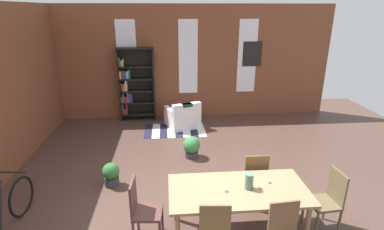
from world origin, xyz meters
name	(u,v)px	position (x,y,z in m)	size (l,w,h in m)	color
ground_plane	(208,209)	(0.00, 0.00, 0.00)	(11.93, 11.93, 0.00)	#4C362D
back_wall_brick	(188,63)	(0.00, 4.65, 1.63)	(8.45, 0.12, 3.26)	brown
window_pane_0	(127,58)	(-1.74, 4.58, 1.79)	(0.55, 0.02, 2.12)	white
window_pane_1	(188,57)	(0.00, 4.58, 1.79)	(0.55, 0.02, 2.12)	white
window_pane_2	(247,57)	(1.74, 4.58, 1.79)	(0.55, 0.02, 2.12)	white
dining_table	(238,194)	(0.33, -0.59, 0.68)	(1.93, 0.94, 0.76)	#947350
vase_on_table	(249,181)	(0.47, -0.59, 0.88)	(0.12, 0.12, 0.23)	#4C7266
tealight_candle_0	(226,190)	(0.14, -0.63, 0.78)	(0.04, 0.04, 0.05)	silver
tealight_candle_1	(269,181)	(0.80, -0.46, 0.78)	(0.04, 0.04, 0.04)	silver
tealight_candle_2	(260,188)	(0.63, -0.60, 0.78)	(0.04, 0.04, 0.03)	silver
dining_chair_far_right	(254,176)	(0.77, 0.11, 0.51)	(0.40, 0.40, 0.95)	brown
dining_chair_head_left	(142,209)	(-1.01, -0.58, 0.51)	(0.43, 0.43, 0.95)	#51332E
dining_chair_head_right	(328,199)	(1.67, -0.58, 0.51)	(0.44, 0.44, 0.95)	brown
bookshelf_tall	(134,85)	(-1.57, 4.40, 1.05)	(1.01, 0.30, 2.11)	black
armchair_white	(183,117)	(-0.22, 3.69, 0.28)	(1.03, 1.03, 0.75)	white
bicycle_second	(1,216)	(-3.03, -0.34, 0.33)	(0.44, 1.65, 0.88)	black
potted_plant_by_shelf	(111,174)	(-1.70, 0.86, 0.24)	(0.31, 0.31, 0.45)	#333338
potted_plant_corner	(192,147)	(-0.12, 1.85, 0.26)	(0.38, 0.38, 0.49)	#333338
striped_rug	(175,130)	(-0.45, 3.43, 0.00)	(1.63, 1.02, 0.01)	#1E1E33
framed_picture	(252,54)	(1.88, 4.57, 1.87)	(0.56, 0.03, 0.72)	black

